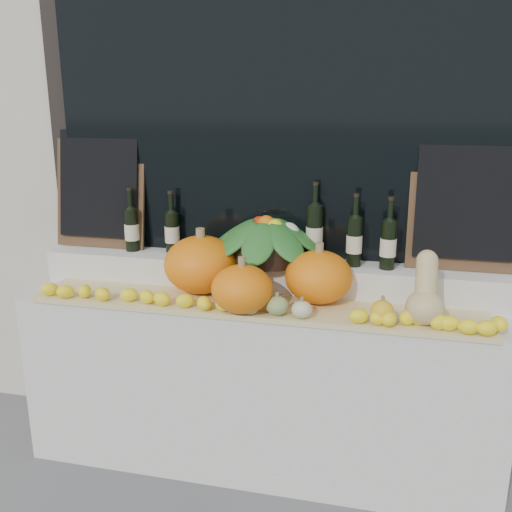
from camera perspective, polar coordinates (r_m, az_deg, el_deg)
storefront_facade at (r=3.32m, az=3.41°, el=23.00°), size 7.00×0.94×4.50m
display_sill at (r=2.94m, az=0.34°, el=-12.44°), size 2.30×0.55×0.88m
rear_tier at (r=2.87m, az=1.03°, el=-1.87°), size 2.30×0.25×0.16m
straw_bedding at (r=2.64m, az=-0.25°, el=-5.04°), size 2.10×0.32×0.02m
pumpkin_left at (r=2.76m, az=-5.50°, el=-0.84°), size 0.47×0.47×0.28m
pumpkin_right at (r=2.64m, az=6.28°, el=-2.09°), size 0.40×0.40×0.24m
pumpkin_center at (r=2.51m, az=-1.41°, el=-3.31°), size 0.29×0.29×0.21m
butternut_squash at (r=2.50m, az=16.59°, el=-3.76°), size 0.16×0.22×0.30m
decorative_gourds at (r=2.49m, az=2.10°, el=-4.84°), size 0.75×0.14×0.14m
lemon_heap at (r=2.52m, az=-0.83°, el=-4.98°), size 2.20×0.16×0.06m
produce_bowl at (r=2.80m, az=1.02°, el=1.78°), size 0.60×0.60×0.24m
wine_bottle_far_left at (r=3.05m, az=-12.32°, el=2.66°), size 0.08×0.08×0.33m
wine_bottle_near_left at (r=2.99m, az=-8.39°, el=2.46°), size 0.08×0.08×0.32m
wine_bottle_tall at (r=2.81m, az=5.86°, el=2.37°), size 0.08×0.08×0.39m
wine_bottle_near_right at (r=2.75m, az=9.80°, el=1.52°), size 0.08×0.08×0.35m
wine_bottle_far_right at (r=2.74m, az=13.08°, el=1.18°), size 0.08×0.08×0.34m
chalkboard_left at (r=3.15m, az=-15.37°, el=6.69°), size 0.50×0.13×0.61m
chalkboard_right at (r=2.80m, az=20.19°, el=5.15°), size 0.50×0.13×0.61m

